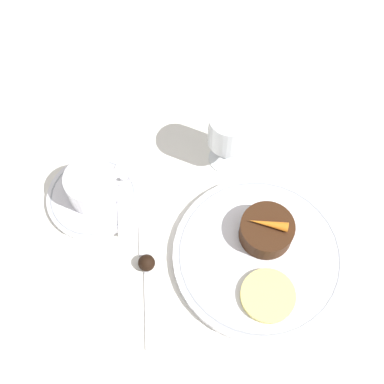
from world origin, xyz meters
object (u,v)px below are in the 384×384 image
coffee_cup (92,186)px  wine_glass (229,132)px  fork (147,270)px  dinner_plate (259,256)px  dessert_cake (266,230)px

coffee_cup → wine_glass: 0.22m
fork → wine_glass: bearing=43.5°
fork → dinner_plate: bearing=-6.9°
coffee_cup → dessert_cake: 0.27m
wine_glass → fork: bearing=-136.5°
wine_glass → dessert_cake: wine_glass is taller
wine_glass → dessert_cake: size_ratio=1.48×
wine_glass → fork: size_ratio=0.63×
coffee_cup → fork: 0.15m
dinner_plate → coffee_cup: 0.27m
dessert_cake → wine_glass: bearing=97.0°
dessert_cake → coffee_cup: bearing=151.0°
dinner_plate → wine_glass: (-0.00, 0.18, 0.07)m
fork → dessert_cake: size_ratio=2.34×
coffee_cup → fork: coffee_cup is taller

